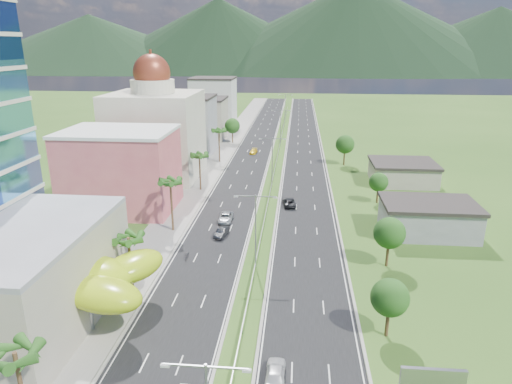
# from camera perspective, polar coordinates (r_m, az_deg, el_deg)

# --- Properties ---
(ground) EXTENTS (500.00, 500.00, 0.00)m
(ground) POSITION_cam_1_polar(r_m,az_deg,el_deg) (58.56, -0.99, -13.80)
(ground) COLOR #2D5119
(ground) RESTS_ON ground
(road_left) EXTENTS (11.00, 260.00, 0.04)m
(road_left) POSITION_cam_1_polar(r_m,az_deg,el_deg) (143.37, -0.05, 5.68)
(road_left) COLOR black
(road_left) RESTS_ON ground
(road_right) EXTENTS (11.00, 260.00, 0.04)m
(road_right) POSITION_cam_1_polar(r_m,az_deg,el_deg) (142.78, 5.99, 5.53)
(road_right) COLOR black
(road_right) RESTS_ON ground
(sidewalk_left) EXTENTS (7.00, 260.00, 0.12)m
(sidewalk_left) POSITION_cam_1_polar(r_m,az_deg,el_deg) (144.54, -3.82, 5.76)
(sidewalk_left) COLOR gray
(sidewalk_left) RESTS_ON ground
(median_guardrail) EXTENTS (0.10, 216.06, 0.76)m
(median_guardrail) POSITION_cam_1_polar(r_m,az_deg,el_deg) (125.23, 2.61, 4.10)
(median_guardrail) COLOR gray
(median_guardrail) RESTS_ON ground
(streetlight_median_b) EXTENTS (6.04, 0.25, 11.00)m
(streetlight_median_b) POSITION_cam_1_polar(r_m,az_deg,el_deg) (64.37, -0.05, -3.96)
(streetlight_median_b) COLOR gray
(streetlight_median_b) RESTS_ON ground
(streetlight_median_c) EXTENTS (6.04, 0.25, 11.00)m
(streetlight_median_c) POSITION_cam_1_polar(r_m,az_deg,el_deg) (102.44, 2.05, 4.46)
(streetlight_median_c) COLOR gray
(streetlight_median_c) RESTS_ON ground
(streetlight_median_d) EXTENTS (6.04, 0.25, 11.00)m
(streetlight_median_d) POSITION_cam_1_polar(r_m,az_deg,el_deg) (146.50, 3.09, 8.61)
(streetlight_median_d) COLOR gray
(streetlight_median_d) RESTS_ON ground
(streetlight_median_e) EXTENTS (6.04, 0.25, 11.00)m
(streetlight_median_e) POSITION_cam_1_polar(r_m,az_deg,el_deg) (191.00, 3.66, 10.83)
(streetlight_median_e) COLOR gray
(streetlight_median_e) RESTS_ON ground
(lime_canopy) EXTENTS (18.00, 15.00, 7.40)m
(lime_canopy) POSITION_cam_1_polar(r_m,az_deg,el_deg) (58.21, -21.76, -9.78)
(lime_canopy) COLOR #9FBE12
(lime_canopy) RESTS_ON ground
(pink_shophouse) EXTENTS (20.00, 15.00, 15.00)m
(pink_shophouse) POSITION_cam_1_polar(r_m,az_deg,el_deg) (91.11, -16.53, 2.45)
(pink_shophouse) COLOR #C4505A
(pink_shophouse) RESTS_ON ground
(domed_building) EXTENTS (20.00, 20.00, 28.70)m
(domed_building) POSITION_cam_1_polar(r_m,az_deg,el_deg) (111.39, -12.43, 7.58)
(domed_building) COLOR beige
(domed_building) RESTS_ON ground
(midrise_grey) EXTENTS (16.00, 15.00, 16.00)m
(midrise_grey) POSITION_cam_1_polar(r_m,az_deg,el_deg) (135.38, -8.78, 8.17)
(midrise_grey) COLOR gray
(midrise_grey) RESTS_ON ground
(midrise_beige) EXTENTS (16.00, 15.00, 13.00)m
(midrise_beige) POSITION_cam_1_polar(r_m,az_deg,el_deg) (156.76, -6.83, 9.04)
(midrise_beige) COLOR #9F9683
(midrise_beige) RESTS_ON ground
(midrise_white) EXTENTS (16.00, 15.00, 18.00)m
(midrise_white) POSITION_cam_1_polar(r_m,az_deg,el_deg) (178.75, -5.33, 11.02)
(midrise_white) COLOR silver
(midrise_white) RESTS_ON ground
(shed_near) EXTENTS (15.00, 10.00, 5.00)m
(shed_near) POSITION_cam_1_polar(r_m,az_deg,el_deg) (82.74, 20.71, -3.21)
(shed_near) COLOR gray
(shed_near) RESTS_ON ground
(shed_far) EXTENTS (14.00, 12.00, 4.40)m
(shed_far) POSITION_cam_1_polar(r_m,az_deg,el_deg) (110.99, 17.84, 2.23)
(shed_far) COLOR #9F9683
(shed_far) RESTS_ON ground
(palm_tree_a) EXTENTS (3.60, 3.60, 9.10)m
(palm_tree_a) POSITION_cam_1_polar(r_m,az_deg,el_deg) (41.49, -27.87, -17.85)
(palm_tree_a) COLOR #47301C
(palm_tree_a) RESTS_ON ground
(palm_tree_b) EXTENTS (3.60, 3.60, 8.10)m
(palm_tree_b) POSITION_cam_1_polar(r_m,az_deg,el_deg) (60.47, -15.66, -5.87)
(palm_tree_b) COLOR #47301C
(palm_tree_b) RESTS_ON ground
(palm_tree_c) EXTENTS (3.60, 3.60, 9.60)m
(palm_tree_c) POSITION_cam_1_polar(r_m,az_deg,el_deg) (77.75, -10.66, 1.02)
(palm_tree_c) COLOR #47301C
(palm_tree_c) RESTS_ON ground
(palm_tree_d) EXTENTS (3.60, 3.60, 8.60)m
(palm_tree_d) POSITION_cam_1_polar(r_m,az_deg,el_deg) (99.50, -7.09, 4.39)
(palm_tree_d) COLOR #47301C
(palm_tree_d) RESTS_ON ground
(palm_tree_e) EXTENTS (3.60, 3.60, 9.40)m
(palm_tree_e) POSITION_cam_1_polar(r_m,az_deg,el_deg) (123.32, -4.66, 7.50)
(palm_tree_e) COLOR #47301C
(palm_tree_e) RESTS_ON ground
(leafy_tree_lfar) EXTENTS (4.90, 4.90, 8.05)m
(leafy_tree_lfar) POSITION_cam_1_polar(r_m,az_deg,el_deg) (148.10, -2.98, 8.25)
(leafy_tree_lfar) COLOR #47301C
(leafy_tree_lfar) RESTS_ON ground
(leafy_tree_ra) EXTENTS (4.20, 4.20, 6.90)m
(leafy_tree_ra) POSITION_cam_1_polar(r_m,az_deg,el_deg) (52.58, 16.39, -12.57)
(leafy_tree_ra) COLOR #47301C
(leafy_tree_ra) RESTS_ON ground
(leafy_tree_rb) EXTENTS (4.55, 4.55, 7.47)m
(leafy_tree_rb) POSITION_cam_1_polar(r_m,az_deg,el_deg) (67.92, 16.35, -4.96)
(leafy_tree_rb) COLOR #47301C
(leafy_tree_rb) RESTS_ON ground
(leafy_tree_rc) EXTENTS (3.85, 3.85, 6.33)m
(leafy_tree_rc) POSITION_cam_1_polar(r_m,az_deg,el_deg) (94.68, 15.08, 1.19)
(leafy_tree_rc) COLOR #47301C
(leafy_tree_rc) RESTS_ON ground
(leafy_tree_rd) EXTENTS (4.90, 4.90, 8.05)m
(leafy_tree_rd) POSITION_cam_1_polar(r_m,az_deg,el_deg) (122.68, 11.07, 5.87)
(leafy_tree_rd) COLOR #47301C
(leafy_tree_rd) RESTS_ON ground
(mountain_ridge) EXTENTS (860.00, 140.00, 90.00)m
(mountain_ridge) POSITION_cam_1_polar(r_m,az_deg,el_deg) (503.28, 11.89, 14.26)
(mountain_ridge) COLOR black
(mountain_ridge) RESTS_ON ground
(car_dark_left) EXTENTS (2.21, 4.48, 1.41)m
(car_dark_left) POSITION_cam_1_polar(r_m,az_deg,el_deg) (77.01, -4.32, -5.02)
(car_dark_left) COLOR black
(car_dark_left) RESTS_ON road_left
(car_silver_mid_left) EXTENTS (2.44, 5.19, 1.44)m
(car_silver_mid_left) POSITION_cam_1_polar(r_m,az_deg,el_deg) (83.19, -3.80, -3.19)
(car_silver_mid_left) COLOR #9FA2A6
(car_silver_mid_left) RESTS_ON road_left
(car_yellow_far_left) EXTENTS (2.22, 4.57, 1.28)m
(car_yellow_far_left) POSITION_cam_1_polar(r_m,az_deg,el_deg) (134.13, -0.32, 5.10)
(car_yellow_far_left) COLOR yellow
(car_yellow_far_left) RESTS_ON road_left
(car_white_near_right) EXTENTS (1.93, 4.69, 1.59)m
(car_white_near_right) POSITION_cam_1_polar(r_m,az_deg,el_deg) (47.17, 2.46, -21.60)
(car_white_near_right) COLOR silver
(car_white_near_right) RESTS_ON road_right
(car_dark_far_right) EXTENTS (3.02, 5.32, 1.40)m
(car_dark_far_right) POSITION_cam_1_polar(r_m,az_deg,el_deg) (91.03, 4.17, -1.30)
(car_dark_far_right) COLOR black
(car_dark_far_right) RESTS_ON road_right
(motorcycle) EXTENTS (0.67, 2.14, 1.36)m
(motorcycle) POSITION_cam_1_polar(r_m,az_deg,el_deg) (69.94, -8.62, -7.71)
(motorcycle) COLOR black
(motorcycle) RESTS_ON road_left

